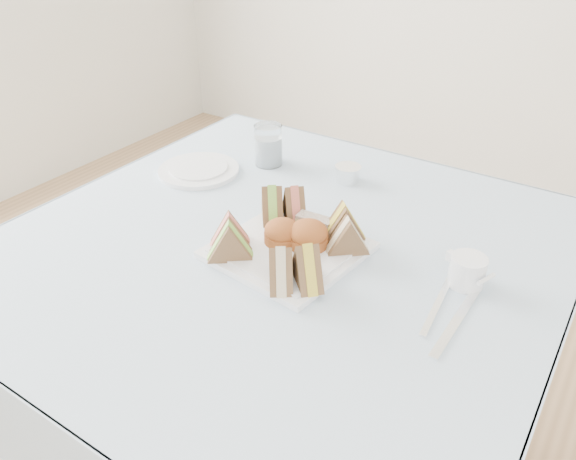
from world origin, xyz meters
The scene contains 20 objects.
table centered at (0.00, 0.00, 0.37)m, with size 0.90×0.90×0.74m, color brown.
tablecloth centered at (0.00, 0.00, 0.74)m, with size 1.02×1.02×0.01m, color silver.
serving_plate centered at (0.03, -0.02, 0.75)m, with size 0.25×0.25×0.01m, color white.
sandwich_fl_a centered at (-0.07, -0.07, 0.79)m, with size 0.07×0.03×0.07m, color brown, non-canonical shape.
sandwich_fl_b centered at (-0.04, -0.10, 0.79)m, with size 0.08×0.04×0.07m, color brown, non-canonical shape.
sandwich_fr_a centered at (0.11, -0.09, 0.80)m, with size 0.09×0.04×0.08m, color brown, non-canonical shape.
sandwich_fr_b centered at (0.08, -0.12, 0.79)m, with size 0.08×0.04×0.07m, color brown, non-canonical shape.
sandwich_bl_a centered at (-0.05, 0.05, 0.80)m, with size 0.09×0.04×0.08m, color brown, non-canonical shape.
sandwich_bl_b centered at (-0.02, 0.08, 0.79)m, with size 0.08×0.04×0.07m, color brown, non-canonical shape.
sandwich_br_a centered at (0.13, 0.03, 0.79)m, with size 0.08×0.04×0.07m, color brown, non-canonical shape.
sandwich_br_b centered at (0.10, 0.06, 0.80)m, with size 0.09×0.04×0.08m, color brown, non-canonical shape.
scone_left centered at (0.01, -0.01, 0.78)m, with size 0.07×0.07×0.05m, color #A04C1F.
scone_right centered at (0.06, 0.00, 0.78)m, with size 0.07×0.07×0.05m, color #A04C1F.
pastry_slice centered at (0.04, 0.05, 0.77)m, with size 0.07×0.03×0.03m, color #C5B87F.
side_plate centered at (-0.34, 0.15, 0.75)m, with size 0.19×0.19×0.01m, color white.
water_glass centered at (-0.22, 0.28, 0.80)m, with size 0.07×0.07×0.10m, color white.
tea_strainer centered at (-0.02, 0.30, 0.76)m, with size 0.06×0.06×0.03m, color white.
knife centered at (0.36, -0.04, 0.75)m, with size 0.01×0.19×0.00m, color white.
fork centered at (0.32, -0.01, 0.75)m, with size 0.01×0.19×0.00m, color white.
creamer_jug centered at (0.34, 0.07, 0.77)m, with size 0.06×0.06×0.05m, color white.
Camera 1 is at (0.51, -0.75, 1.34)m, focal length 35.00 mm.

